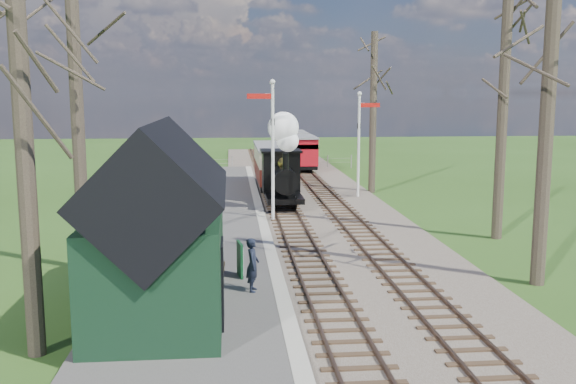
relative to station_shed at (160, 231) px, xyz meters
name	(u,v)px	position (x,y,z in m)	size (l,w,h in m)	color
ground	(364,383)	(4.30, -4.00, -2.27)	(140.00, 140.00, 0.00)	#2C4D18
distant_hills	(264,273)	(5.70, 60.38, -18.47)	(114.40, 48.00, 22.02)	#385B23
ballast_bed	(303,198)	(5.60, 18.00, -2.22)	(8.00, 60.00, 0.10)	brown
track_near	(279,198)	(4.30, 18.00, -2.17)	(1.60, 60.00, 0.15)	brown
track_far	(327,197)	(6.90, 18.00, -2.17)	(1.60, 60.00, 0.15)	brown
platform	(208,231)	(0.80, 10.00, -2.17)	(5.00, 44.00, 0.20)	#474442
coping_strip	(264,229)	(3.10, 10.00, -2.16)	(0.40, 44.00, 0.21)	#B2AD9E
station_shed	(160,231)	(0.00, 0.00, 0.00)	(3.25, 6.30, 4.78)	black
semaphore_near	(271,140)	(3.53, 12.00, 1.35)	(1.22, 0.24, 6.22)	silver
semaphore_far	(360,136)	(8.67, 18.00, 1.08)	(1.22, 0.24, 5.72)	silver
bare_trees	(344,106)	(5.63, 6.10, 2.94)	(15.51, 22.39, 12.00)	#382D23
fence_line	(268,162)	(4.60, 32.00, -1.72)	(12.60, 0.08, 1.00)	slate
locomotive	(283,166)	(4.29, 15.21, -0.16)	(1.83, 4.28, 4.59)	black
coach	(274,164)	(4.30, 21.28, -0.72)	(2.14, 7.34, 2.25)	black
red_carriage_a	(301,152)	(6.90, 30.27, -0.84)	(1.95, 4.83, 2.05)	black
red_carriage_b	(294,146)	(6.90, 35.77, -0.84)	(1.95, 4.83, 2.05)	black
sign_board	(240,259)	(2.00, 2.96, -1.55)	(0.20, 0.72, 1.04)	#0D401E
bench	(213,264)	(1.18, 2.87, -1.65)	(0.51, 1.57, 0.89)	#463119
person	(253,265)	(2.32, 1.48, -1.32)	(0.55, 0.36, 1.50)	black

